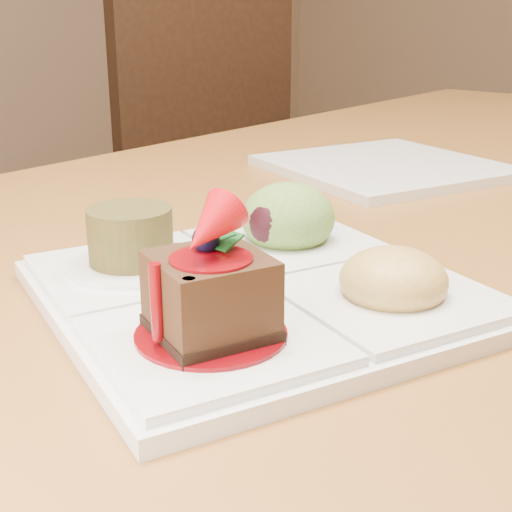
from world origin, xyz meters
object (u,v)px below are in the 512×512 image
Objects in this scene: dining_table at (502,236)px; sampler_plate at (260,273)px; second_plate at (385,167)px; chair_left at (236,167)px.

sampler_plate is at bearing -89.78° from dining_table.
dining_table is 0.47m from sampler_plate.
dining_table is 5.14× the size of sampler_plate.
chair_left is at bearing 145.70° from second_plate.
sampler_plate is (0.00, -0.47, 0.09)m from dining_table.
sampler_plate is 1.39× the size of second_plate.
chair_left is 0.75m from second_plate.
chair_left is 1.14m from sampler_plate.
chair_left is at bearing 153.66° from dining_table.
sampler_plate is at bearing 54.78° from chair_left.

